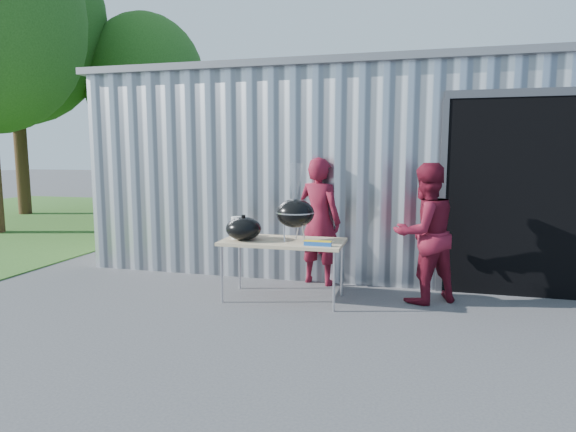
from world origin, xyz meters
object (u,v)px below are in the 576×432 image
(kettle_grill, at_px, (295,208))
(person_cook, at_px, (319,221))
(folding_table, at_px, (283,243))
(person_bystander, at_px, (425,233))

(kettle_grill, distance_m, person_cook, 0.92)
(folding_table, height_order, kettle_grill, kettle_grill)
(folding_table, distance_m, person_bystander, 1.73)
(kettle_grill, bearing_deg, person_bystander, 13.65)
(kettle_grill, xyz_separation_m, person_bystander, (1.53, 0.37, -0.31))
(person_bystander, bearing_deg, kettle_grill, -21.23)
(person_bystander, bearing_deg, person_cook, -54.39)
(folding_table, relative_size, person_cook, 0.85)
(folding_table, distance_m, kettle_grill, 0.48)
(folding_table, height_order, person_bystander, person_bystander)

